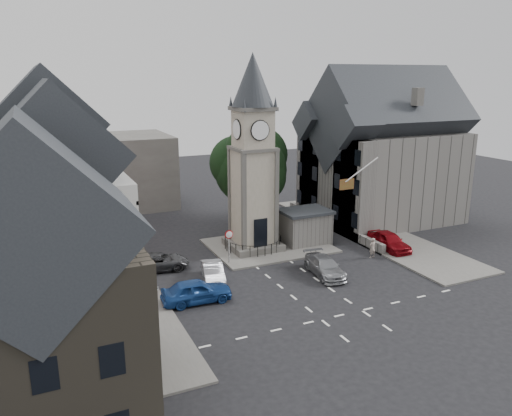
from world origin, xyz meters
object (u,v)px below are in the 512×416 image
car_west_blue (196,291)px  car_east_red (389,241)px  stone_shelter (305,227)px  pedestrian (372,248)px  clock_tower (253,155)px

car_west_blue → car_east_red: car_west_blue is taller
stone_shelter → pedestrian: bearing=-59.8°
clock_tower → car_west_blue: size_ratio=3.51×
stone_shelter → car_east_red: bearing=-38.2°
pedestrian → car_east_red: bearing=-164.5°
stone_shelter → car_west_blue: stone_shelter is taller
clock_tower → car_west_blue: clock_tower is taller
clock_tower → car_east_red: 13.75m
clock_tower → pedestrian: clock_tower is taller
car_east_red → stone_shelter: bearing=144.8°
car_west_blue → pedestrian: size_ratio=2.73×
car_west_blue → stone_shelter: bearing=-56.0°
pedestrian → stone_shelter: bearing=-66.1°
clock_tower → stone_shelter: bearing=-5.8°
clock_tower → pedestrian: bearing=-36.8°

